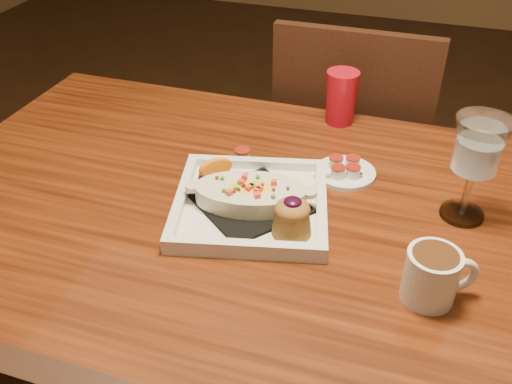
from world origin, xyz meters
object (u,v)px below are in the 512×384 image
(table, at_px, (297,265))
(coffee_mug, at_px, (433,274))
(plate, at_px, (254,201))
(saucer, at_px, (344,171))
(red_tumbler, at_px, (341,98))
(chair_far, at_px, (351,161))
(goblet, at_px, (478,151))

(table, relative_size, coffee_mug, 13.61)
(plate, relative_size, coffee_mug, 2.98)
(saucer, height_order, red_tumbler, red_tumbler)
(coffee_mug, xyz_separation_m, saucer, (-0.19, 0.29, -0.04))
(chair_far, distance_m, goblet, 0.69)
(goblet, relative_size, saucer, 1.61)
(chair_far, distance_m, coffee_mug, 0.82)
(saucer, bearing_deg, chair_far, 95.72)
(table, distance_m, saucer, 0.22)
(table, height_order, goblet, goblet)
(chair_far, bearing_deg, table, 90.00)
(chair_far, relative_size, plate, 2.83)
(chair_far, xyz_separation_m, coffee_mug, (0.23, -0.74, 0.29))
(coffee_mug, bearing_deg, table, 131.85)
(goblet, relative_size, red_tumbler, 1.59)
(plate, bearing_deg, red_tumbler, 65.28)
(coffee_mug, distance_m, red_tumbler, 0.56)
(goblet, bearing_deg, table, -156.46)
(goblet, distance_m, saucer, 0.27)
(plate, distance_m, coffee_mug, 0.34)
(chair_far, relative_size, red_tumbler, 7.59)
(plate, xyz_separation_m, red_tumbler, (0.08, 0.39, 0.04))
(table, relative_size, goblet, 7.70)
(saucer, xyz_separation_m, red_tumbler, (-0.05, 0.22, 0.05))
(table, xyz_separation_m, goblet, (0.27, 0.12, 0.23))
(coffee_mug, relative_size, saucer, 0.91)
(table, height_order, plate, plate)
(chair_far, xyz_separation_m, red_tumbler, (-0.01, -0.23, 0.30))
(table, relative_size, plate, 4.57)
(goblet, height_order, saucer, goblet)
(plate, bearing_deg, chair_far, 68.49)
(coffee_mug, height_order, goblet, goblet)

